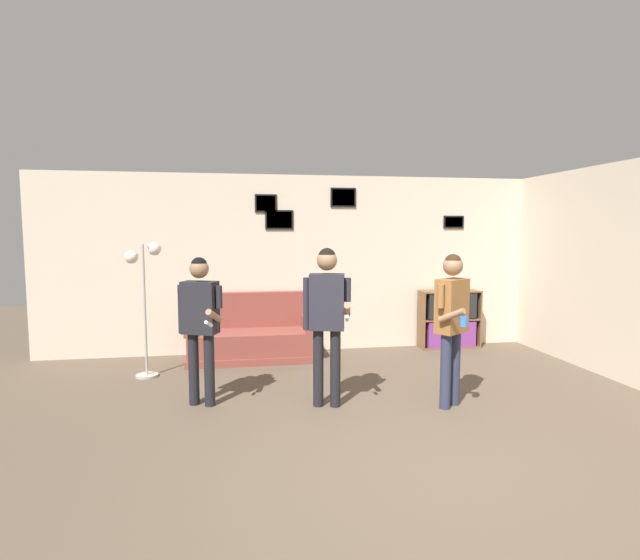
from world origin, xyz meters
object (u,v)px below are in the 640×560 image
(bookshelf, at_px, (449,319))
(floor_lamp, at_px, (144,282))
(couch, at_px, (250,338))
(person_player_foreground_left, at_px, (200,316))
(person_watcher_holding_cup, at_px, (452,314))
(person_player_foreground_center, at_px, (327,310))

(bookshelf, bearing_deg, floor_lamp, -168.74)
(couch, relative_size, person_player_foreground_left, 1.13)
(floor_lamp, bearing_deg, couch, 27.85)
(bookshelf, bearing_deg, couch, -176.54)
(couch, distance_m, person_player_foreground_left, 2.08)
(couch, bearing_deg, bookshelf, 3.46)
(person_watcher_holding_cup, bearing_deg, person_player_foreground_center, 169.91)
(floor_lamp, distance_m, person_player_foreground_center, 2.53)
(person_player_foreground_center, bearing_deg, person_player_foreground_left, 169.09)
(person_player_foreground_left, distance_m, person_watcher_holding_cup, 2.64)
(person_player_foreground_center, bearing_deg, floor_lamp, 145.23)
(person_watcher_holding_cup, bearing_deg, couch, 130.57)
(couch, xyz_separation_m, bookshelf, (3.16, 0.19, 0.15))
(couch, height_order, person_watcher_holding_cup, person_watcher_holding_cup)
(couch, bearing_deg, person_watcher_holding_cup, -49.43)
(bookshelf, height_order, floor_lamp, floor_lamp)
(person_player_foreground_center, height_order, person_watcher_holding_cup, person_player_foreground_center)
(person_watcher_holding_cup, bearing_deg, bookshelf, 66.24)
(floor_lamp, bearing_deg, person_player_foreground_left, -57.21)
(couch, xyz_separation_m, person_player_foreground_center, (0.74, -2.14, 0.73))
(floor_lamp, height_order, person_player_foreground_center, floor_lamp)
(person_player_foreground_left, bearing_deg, person_player_foreground_center, -10.91)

